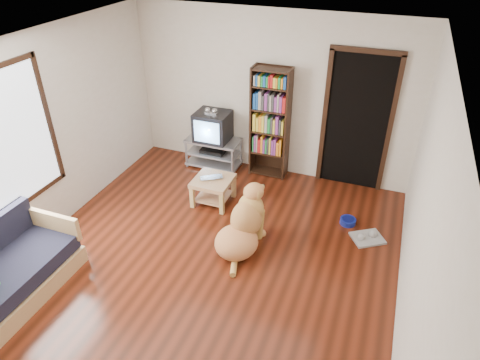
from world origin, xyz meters
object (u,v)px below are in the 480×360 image
(bookshelf, at_px, (270,118))
(dog, at_px, (243,227))
(tv_stand, at_px, (214,152))
(laptop, at_px, (212,179))
(dog_bowl, at_px, (348,221))
(grey_rag, at_px, (367,238))
(coffee_table, at_px, (213,186))
(crt_tv, at_px, (213,126))
(sofa, at_px, (0,284))

(bookshelf, xyz_separation_m, dog, (0.26, -1.91, -0.68))
(tv_stand, bearing_deg, dog, -56.38)
(laptop, distance_m, dog, 1.09)
(tv_stand, relative_size, bookshelf, 0.50)
(dog_bowl, distance_m, tv_stand, 2.57)
(grey_rag, height_order, coffee_table, coffee_table)
(dog, bearing_deg, tv_stand, 123.62)
(laptop, bearing_deg, bookshelf, 32.85)
(tv_stand, bearing_deg, coffee_table, -66.84)
(crt_tv, relative_size, coffee_table, 1.05)
(laptop, distance_m, tv_stand, 1.14)
(laptop, xyz_separation_m, coffee_table, (-0.00, 0.03, -0.13))
(dog_bowl, bearing_deg, laptop, -174.33)
(sofa, height_order, dog, dog)
(crt_tv, height_order, dog, crt_tv)
(crt_tv, height_order, sofa, crt_tv)
(laptop, xyz_separation_m, grey_rag, (2.28, -0.05, -0.40))
(grey_rag, distance_m, bookshelf, 2.35)
(bookshelf, bearing_deg, coffee_table, -114.93)
(grey_rag, xyz_separation_m, crt_tv, (-2.72, 1.12, 0.73))
(laptop, relative_size, dog_bowl, 1.51)
(bookshelf, xyz_separation_m, sofa, (-1.92, -3.72, -0.74))
(coffee_table, bearing_deg, dog_bowl, 4.81)
(dog_bowl, height_order, sofa, sofa)
(crt_tv, xyz_separation_m, coffee_table, (0.43, -1.04, -0.46))
(laptop, relative_size, bookshelf, 0.18)
(sofa, distance_m, coffee_table, 2.97)
(bookshelf, bearing_deg, crt_tv, -175.68)
(dog, bearing_deg, laptop, 135.11)
(sofa, bearing_deg, coffee_table, 61.70)
(grey_rag, distance_m, sofa, 4.48)
(grey_rag, relative_size, bookshelf, 0.22)
(laptop, relative_size, coffee_table, 0.60)
(coffee_table, height_order, dog, dog)
(laptop, height_order, bookshelf, bookshelf)
(bookshelf, relative_size, sofa, 1.00)
(tv_stand, xyz_separation_m, crt_tv, (0.00, 0.02, 0.47))
(laptop, relative_size, dog, 0.31)
(laptop, distance_m, crt_tv, 1.20)
(dog_bowl, bearing_deg, sofa, -140.63)
(tv_stand, distance_m, sofa, 3.76)
(dog_bowl, distance_m, sofa, 4.39)
(dog, bearing_deg, dog_bowl, 38.59)
(grey_rag, relative_size, tv_stand, 0.44)
(crt_tv, relative_size, dog, 0.54)
(laptop, relative_size, sofa, 0.18)
(grey_rag, distance_m, dog, 1.70)
(coffee_table, distance_m, dog, 1.11)
(laptop, bearing_deg, dog, -77.69)
(dog_bowl, relative_size, bookshelf, 0.12)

